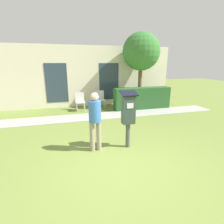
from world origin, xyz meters
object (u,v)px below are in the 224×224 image
(parking_meter, at_px, (128,112))
(person_standing, at_px, (95,118))
(outdoor_chair_middle, at_px, (100,98))
(outdoor_chair_right, at_px, (119,96))
(outdoor_chair_left, at_px, (80,100))

(parking_meter, distance_m, person_standing, 0.91)
(person_standing, xyz_separation_m, outdoor_chair_middle, (1.11, 4.65, -0.40))
(parking_meter, distance_m, outdoor_chair_right, 4.98)
(person_standing, distance_m, outdoor_chair_right, 5.24)
(outdoor_chair_right, bearing_deg, outdoor_chair_middle, -164.87)
(outdoor_chair_right, bearing_deg, parking_meter, -95.21)
(person_standing, relative_size, outdoor_chair_right, 1.76)
(parking_meter, bearing_deg, person_standing, 177.43)
(parking_meter, height_order, person_standing, parking_meter)
(outdoor_chair_left, height_order, outdoor_chair_middle, same)
(outdoor_chair_middle, xyz_separation_m, outdoor_chair_right, (1.09, 0.10, 0.00))
(person_standing, xyz_separation_m, outdoor_chair_right, (2.19, 4.75, -0.40))
(parking_meter, xyz_separation_m, person_standing, (-0.90, 0.04, -0.09))
(person_standing, height_order, outdoor_chair_middle, person_standing)
(outdoor_chair_middle, bearing_deg, outdoor_chair_left, -173.07)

